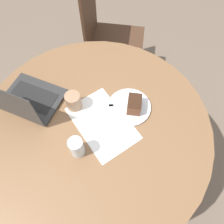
# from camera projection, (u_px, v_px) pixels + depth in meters

# --- Properties ---
(ground_plane) EXTENTS (12.00, 12.00, 0.00)m
(ground_plane) POSITION_uv_depth(u_px,v_px,m) (101.00, 166.00, 1.72)
(ground_plane) COLOR #6B5B4C
(dining_table) EXTENTS (1.16, 1.16, 0.74)m
(dining_table) POSITION_uv_depth(u_px,v_px,m) (96.00, 136.00, 1.20)
(dining_table) COLOR brown
(dining_table) RESTS_ON ground_plane
(chair) EXTENTS (0.57, 0.57, 0.96)m
(chair) POSITION_uv_depth(u_px,v_px,m) (107.00, 38.00, 1.72)
(chair) COLOR #472D1E
(chair) RESTS_ON ground_plane
(paper_document) EXTENTS (0.41, 0.33, 0.00)m
(paper_document) POSITION_uv_depth(u_px,v_px,m) (102.00, 123.00, 1.08)
(paper_document) COLOR white
(paper_document) RESTS_ON dining_table
(plate) EXTENTS (0.22, 0.22, 0.01)m
(plate) POSITION_uv_depth(u_px,v_px,m) (129.00, 107.00, 1.12)
(plate) COLOR silver
(plate) RESTS_ON dining_table
(cake_slice) EXTENTS (0.10, 0.11, 0.07)m
(cake_slice) POSITION_uv_depth(u_px,v_px,m) (134.00, 104.00, 1.08)
(cake_slice) COLOR brown
(cake_slice) RESTS_ON plate
(fork) EXTENTS (0.14, 0.13, 0.00)m
(fork) POSITION_uv_depth(u_px,v_px,m) (122.00, 105.00, 1.12)
(fork) COLOR silver
(fork) RESTS_ON plate
(coffee_glass) EXTENTS (0.08, 0.08, 0.10)m
(coffee_glass) POSITION_uv_depth(u_px,v_px,m) (74.00, 101.00, 1.09)
(coffee_glass) COLOR #997556
(coffee_glass) RESTS_ON dining_table
(water_glass) EXTENTS (0.06, 0.06, 0.11)m
(water_glass) POSITION_uv_depth(u_px,v_px,m) (77.00, 147.00, 0.96)
(water_glass) COLOR silver
(water_glass) RESTS_ON dining_table
(laptop) EXTENTS (0.35, 0.31, 0.25)m
(laptop) POSITION_uv_depth(u_px,v_px,m) (27.00, 99.00, 1.10)
(laptop) COLOR #2D2D2D
(laptop) RESTS_ON dining_table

